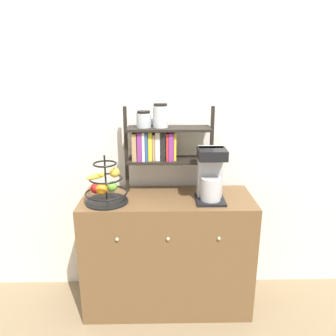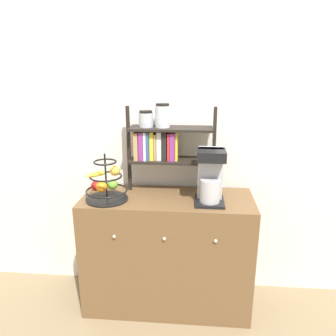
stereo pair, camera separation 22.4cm
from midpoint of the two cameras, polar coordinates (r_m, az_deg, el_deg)
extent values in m
plane|color=#847051|center=(2.59, -2.74, -25.51)|extent=(12.00, 12.00, 0.00)
cube|color=silver|center=(2.47, -2.83, 6.54)|extent=(7.00, 0.05, 2.60)
cube|color=brown|center=(2.51, -2.73, -14.46)|extent=(1.21, 0.47, 0.87)
sphere|color=#B2AD8C|center=(2.22, -11.83, -12.15)|extent=(0.02, 0.02, 0.02)
sphere|color=#B2AD8C|center=(2.18, -3.00, -12.31)|extent=(0.02, 0.02, 0.02)
sphere|color=#B2AD8C|center=(2.19, 5.93, -12.18)|extent=(0.02, 0.02, 0.02)
cube|color=black|center=(2.26, 4.51, -5.58)|extent=(0.20, 0.22, 0.02)
cube|color=#B7B7BC|center=(2.25, 4.47, -0.64)|extent=(0.17, 0.09, 0.35)
cylinder|color=#B7B7BC|center=(2.21, 4.61, -3.70)|extent=(0.14, 0.14, 0.16)
cube|color=black|center=(2.15, 4.74, 2.41)|extent=(0.19, 0.18, 0.07)
cylinder|color=black|center=(2.30, -13.37, -5.74)|extent=(0.29, 0.29, 0.01)
cylinder|color=black|center=(2.24, -13.66, -1.84)|extent=(0.01, 0.01, 0.32)
torus|color=black|center=(2.27, -13.48, -4.28)|extent=(0.29, 0.29, 0.01)
torus|color=black|center=(2.24, -13.66, -1.84)|extent=(0.22, 0.22, 0.01)
torus|color=black|center=(2.21, -13.84, 0.68)|extent=(0.16, 0.16, 0.01)
sphere|color=red|center=(2.27, -15.29, -3.49)|extent=(0.07, 0.07, 0.07)
sphere|color=#6BAD33|center=(2.28, -12.52, -3.19)|extent=(0.07, 0.07, 0.07)
sphere|color=orange|center=(2.24, -14.34, -3.65)|extent=(0.08, 0.08, 0.08)
ellipsoid|color=yellow|center=(2.23, -15.26, -1.47)|extent=(0.14, 0.13, 0.04)
sphere|color=gold|center=(2.24, -12.16, -0.79)|extent=(0.07, 0.07, 0.07)
cube|color=black|center=(2.38, -9.98, 3.03)|extent=(0.02, 0.02, 0.62)
cube|color=black|center=(2.36, 4.88, 3.13)|extent=(0.02, 0.02, 0.62)
cube|color=black|center=(2.37, -2.56, 1.34)|extent=(0.59, 0.20, 0.02)
cube|color=black|center=(2.32, -2.63, 6.85)|extent=(0.59, 0.20, 0.02)
cube|color=tan|center=(2.36, -8.52, 3.82)|extent=(0.03, 0.16, 0.20)
cube|color=#8C338C|center=(2.36, -7.64, 3.90)|extent=(0.03, 0.16, 0.20)
cube|color=white|center=(2.35, -6.97, 3.90)|extent=(0.02, 0.16, 0.20)
cube|color=#2D599E|center=(2.35, -6.45, 3.91)|extent=(0.02, 0.16, 0.20)
cube|color=yellow|center=(2.35, -5.85, 3.92)|extent=(0.03, 0.13, 0.20)
cube|color=tan|center=(2.35, -5.24, 3.73)|extent=(0.02, 0.13, 0.19)
cube|color=white|center=(2.34, -4.56, 3.93)|extent=(0.03, 0.12, 0.20)
cube|color=black|center=(2.34, -3.64, 3.94)|extent=(0.03, 0.14, 0.20)
cube|color=red|center=(2.34, -2.92, 3.87)|extent=(0.02, 0.15, 0.20)
cube|color=#8C338C|center=(2.34, -2.24, 3.90)|extent=(0.03, 0.15, 0.20)
cube|color=yellow|center=(2.34, -1.56, 3.96)|extent=(0.02, 0.13, 0.20)
cylinder|color=silver|center=(2.32, -7.06, 8.23)|extent=(0.10, 0.10, 0.10)
cylinder|color=black|center=(2.31, -7.11, 9.65)|extent=(0.09, 0.09, 0.02)
cylinder|color=silver|center=(2.31, -4.14, 8.89)|extent=(0.11, 0.11, 0.15)
cylinder|color=black|center=(2.30, -4.18, 10.94)|extent=(0.09, 0.09, 0.02)
camera|label=1|loc=(0.11, -92.86, -0.87)|focal=35.00mm
camera|label=2|loc=(0.11, 87.14, 0.87)|focal=35.00mm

